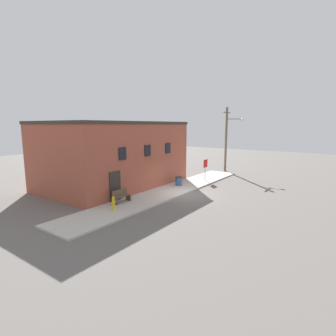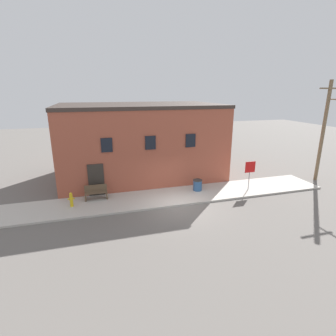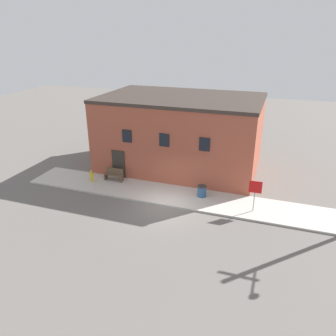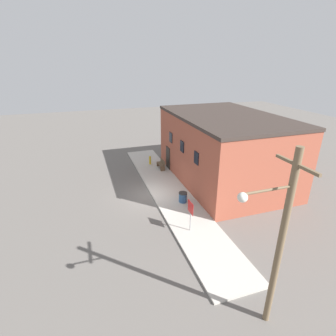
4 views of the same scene
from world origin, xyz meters
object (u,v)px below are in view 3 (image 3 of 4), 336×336
object	(u,v)px
stop_sign	(255,190)
trash_bin	(202,191)
fire_hydrant	(92,176)
bench	(114,175)

from	to	relation	value
stop_sign	trash_bin	distance (m)	3.65
stop_sign	trash_bin	xyz separation A→B (m)	(-3.40, 0.86, -1.02)
fire_hydrant	trash_bin	world-z (taller)	fire_hydrant
fire_hydrant	trash_bin	xyz separation A→B (m)	(8.07, 0.37, -0.06)
fire_hydrant	stop_sign	xyz separation A→B (m)	(11.47, -0.50, 0.96)
bench	trash_bin	xyz separation A→B (m)	(6.66, -0.38, -0.05)
stop_sign	trash_bin	world-z (taller)	stop_sign
trash_bin	stop_sign	bearing A→B (deg)	-14.24
fire_hydrant	bench	bearing A→B (deg)	27.88
fire_hydrant	stop_sign	size ratio (longest dim) A/B	0.44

